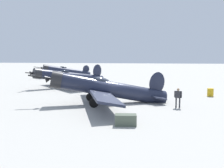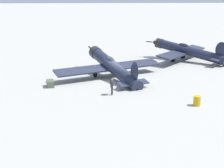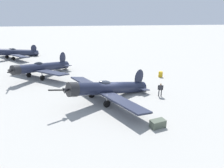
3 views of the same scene
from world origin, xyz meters
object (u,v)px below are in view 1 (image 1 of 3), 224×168
(airplane_far_line, at_px, (65,71))
(fuel_drum, at_px, (210,92))
(airplane_foreground, at_px, (106,89))
(airplane_mid_apron, at_px, (68,77))
(equipment_crate, at_px, (126,120))
(ground_crew_mechanic, at_px, (178,96))

(airplane_far_line, relative_size, fuel_drum, 11.95)
(airplane_foreground, relative_size, airplane_mid_apron, 1.22)
(equipment_crate, bearing_deg, ground_crew_mechanic, -115.99)
(airplane_foreground, height_order, airplane_mid_apron, airplane_mid_apron)
(airplane_far_line, bearing_deg, ground_crew_mechanic, 91.05)
(airplane_far_line, bearing_deg, airplane_mid_apron, 77.45)
(fuel_drum, bearing_deg, ground_crew_mechanic, 65.00)
(airplane_far_line, height_order, ground_crew_mechanic, airplane_far_line)
(airplane_foreground, distance_m, ground_crew_mechanic, 6.35)
(airplane_far_line, height_order, equipment_crate, airplane_far_line)
(airplane_mid_apron, distance_m, airplane_far_line, 18.11)
(airplane_far_line, relative_size, ground_crew_mechanic, 6.36)
(airplane_mid_apron, distance_m, fuel_drum, 19.15)
(ground_crew_mechanic, relative_size, equipment_crate, 1.15)
(airplane_mid_apron, xyz_separation_m, airplane_far_line, (8.21, -16.14, -0.12))
(airplane_foreground, distance_m, airplane_far_line, 32.08)
(ground_crew_mechanic, relative_size, fuel_drum, 1.88)
(ground_crew_mechanic, bearing_deg, airplane_mid_apron, 70.42)
(airplane_far_line, distance_m, fuel_drum, 33.56)
(airplane_mid_apron, height_order, equipment_crate, airplane_mid_apron)
(airplane_mid_apron, xyz_separation_m, ground_crew_mechanic, (-15.26, 11.28, -0.51))
(airplane_far_line, bearing_deg, fuel_drum, 103.89)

